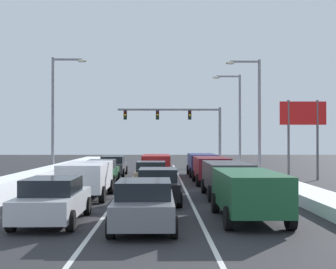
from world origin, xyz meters
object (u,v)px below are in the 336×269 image
sedan_gray_center_lane_nearest (144,204)px  sedan_charcoal_left_lane_fourth (113,166)px  sedan_silver_left_lane_nearest (53,200)px  traffic_light_gantry (184,121)px  suv_navy_right_lane_fourth (202,163)px  suv_white_left_lane_second (87,177)px  sedan_green_left_lane_third (102,171)px  suv_maroon_right_lane_third (211,168)px  sedan_tan_center_lane_third (151,174)px  suv_green_right_lane_nearest (249,191)px  street_lamp_right_near (255,107)px  roadside_sign_right (303,122)px  street_lamp_right_mid (236,113)px  suv_charcoal_right_lane_second (227,176)px  sedan_black_center_lane_second (158,185)px  street_lamp_left_mid (57,106)px  suv_red_center_lane_fourth (156,164)px

sedan_gray_center_lane_nearest → sedan_charcoal_left_lane_fourth: 21.03m
sedan_silver_left_lane_nearest → sedan_charcoal_left_lane_fourth: (-0.08, 19.83, 0.00)m
sedan_gray_center_lane_nearest → traffic_light_gantry: 34.04m
suv_navy_right_lane_fourth → suv_white_left_lane_second: same height
sedan_green_left_lane_third → sedan_gray_center_lane_nearest: bearing=-77.5°
suv_maroon_right_lane_third → sedan_tan_center_lane_third: (-3.74, -2.00, -0.25)m
suv_green_right_lane_nearest → sedan_charcoal_left_lane_fourth: suv_green_right_lane_nearest is taller
street_lamp_right_near → suv_navy_right_lane_fourth: bearing=167.1°
sedan_tan_center_lane_third → suv_white_left_lane_second: bearing=-121.0°
traffic_light_gantry → roadside_sign_right: (7.35, -16.88, -0.72)m
suv_navy_right_lane_fourth → street_lamp_right_mid: (3.82, 7.18, 4.20)m
suv_charcoal_right_lane_second → sedan_green_left_lane_third: (-6.94, 6.93, -0.25)m
suv_green_right_lane_nearest → street_lamp_right_mid: bearing=81.5°
sedan_black_center_lane_second → sedan_silver_left_lane_nearest: (-3.48, -4.87, 0.00)m
suv_green_right_lane_nearest → street_lamp_left_mid: 22.16m
roadside_sign_right → suv_maroon_right_lane_third: bearing=-159.4°
suv_charcoal_right_lane_second → sedan_tan_center_lane_third: bearing=128.7°
suv_charcoal_right_lane_second → suv_navy_right_lane_fourth: (-0.03, 12.84, 0.00)m
sedan_tan_center_lane_third → street_lamp_right_mid: street_lamp_right_mid is taller
sedan_black_center_lane_second → street_lamp_right_near: street_lamp_right_near is taller
suv_maroon_right_lane_third → sedan_gray_center_lane_nearest: size_ratio=1.09×
street_lamp_right_mid → roadside_sign_right: size_ratio=1.60×
suv_charcoal_right_lane_second → sedan_black_center_lane_second: suv_charcoal_right_lane_second is taller
sedan_tan_center_lane_third → traffic_light_gantry: (2.99, 21.35, 3.97)m
suv_maroon_right_lane_third → sedan_tan_center_lane_third: suv_maroon_right_lane_third is taller
suv_green_right_lane_nearest → sedan_tan_center_lane_third: 11.60m
suv_white_left_lane_second → traffic_light_gantry: (5.95, 26.27, 3.72)m
sedan_black_center_lane_second → traffic_light_gantry: (2.55, 27.84, 3.97)m
suv_navy_right_lane_fourth → suv_white_left_lane_second: (-6.69, -13.05, 0.00)m
traffic_light_gantry → sedan_tan_center_lane_third: bearing=-98.0°
traffic_light_gantry → sedan_gray_center_lane_nearest: bearing=-95.0°
suv_charcoal_right_lane_second → sedan_black_center_lane_second: (-3.32, -1.79, -0.25)m
suv_charcoal_right_lane_second → street_lamp_right_mid: street_lamp_right_mid is taller
sedan_charcoal_left_lane_fourth → street_lamp_right_mid: bearing=32.8°
suv_red_center_lane_fourth → sedan_silver_left_lane_nearest: 17.79m
sedan_tan_center_lane_third → street_lamp_right_mid: (7.54, 15.32, 4.45)m
suv_white_left_lane_second → street_lamp_left_mid: bearing=108.6°
sedan_black_center_lane_second → sedan_tan_center_lane_third: (-0.45, 6.49, 0.00)m
suv_maroon_right_lane_third → sedan_green_left_lane_third: suv_maroon_right_lane_third is taller
suv_green_right_lane_nearest → sedan_green_left_lane_third: 14.89m
suv_navy_right_lane_fourth → sedan_silver_left_lane_nearest: size_ratio=1.09×
suv_navy_right_lane_fourth → street_lamp_left_mid: bearing=-178.3°
suv_maroon_right_lane_third → traffic_light_gantry: traffic_light_gantry is taller
suv_navy_right_lane_fourth → street_lamp_left_mid: (-10.97, -0.33, 4.30)m
sedan_silver_left_lane_nearest → traffic_light_gantry: traffic_light_gantry is taller
roadside_sign_right → sedan_silver_left_lane_nearest: bearing=-130.2°
suv_green_right_lane_nearest → suv_white_left_lane_second: (-6.55, 6.11, 0.00)m
street_lamp_right_near → street_lamp_right_mid: bearing=90.4°
sedan_tan_center_lane_third → roadside_sign_right: size_ratio=0.82×
sedan_black_center_lane_second → street_lamp_left_mid: 16.86m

